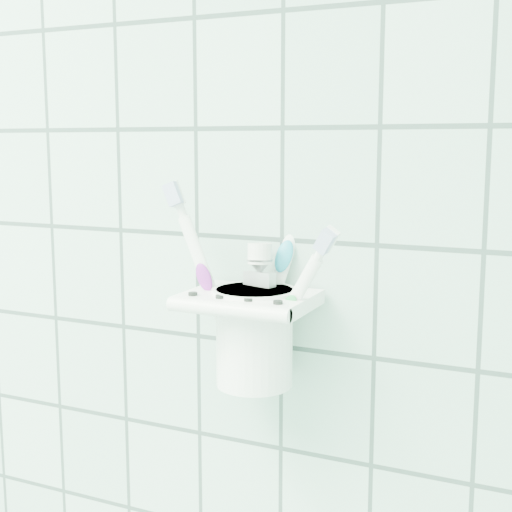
{
  "coord_description": "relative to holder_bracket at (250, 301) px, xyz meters",
  "views": [
    {
      "loc": [
        0.92,
        0.57,
        1.45
      ],
      "look_at": [
        0.67,
        1.1,
        1.36
      ],
      "focal_mm": 50.0,
      "sensor_mm": 36.0,
      "label": 1
    }
  ],
  "objects": [
    {
      "name": "holder_bracket",
      "position": [
        0.0,
        0.0,
        0.0
      ],
      "size": [
        0.12,
        0.1,
        0.04
      ],
      "color": "white",
      "rests_on": "wall_back"
    },
    {
      "name": "cup",
      "position": [
        0.0,
        0.0,
        -0.03
      ],
      "size": [
        0.08,
        0.08,
        0.09
      ],
      "color": "white",
      "rests_on": "holder_bracket"
    },
    {
      "name": "toothbrush_pink",
      "position": [
        -0.01,
        -0.0,
        0.03
      ],
      "size": [
        0.08,
        0.02,
        0.19
      ],
      "rotation": [
        -0.09,
        -0.4,
        0.19
      ],
      "color": "white",
      "rests_on": "cup"
    },
    {
      "name": "toothbrush_blue",
      "position": [
        -0.01,
        0.01,
        0.04
      ],
      "size": [
        0.05,
        0.07,
        0.22
      ],
      "rotation": [
        -0.3,
        0.23,
        0.08
      ],
      "color": "white",
      "rests_on": "cup"
    },
    {
      "name": "toothbrush_orange",
      "position": [
        -0.0,
        0.02,
        0.02
      ],
      "size": [
        0.09,
        0.05,
        0.17
      ],
      "rotation": [
        0.24,
        0.59,
        -0.07
      ],
      "color": "white",
      "rests_on": "cup"
    },
    {
      "name": "toothpaste_tube",
      "position": [
        0.0,
        0.01,
        -0.0
      ],
      "size": [
        0.04,
        0.03,
        0.13
      ],
      "rotation": [
        -0.07,
        -0.05,
        -0.28
      ],
      "color": "silver",
      "rests_on": "cup"
    }
  ]
}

